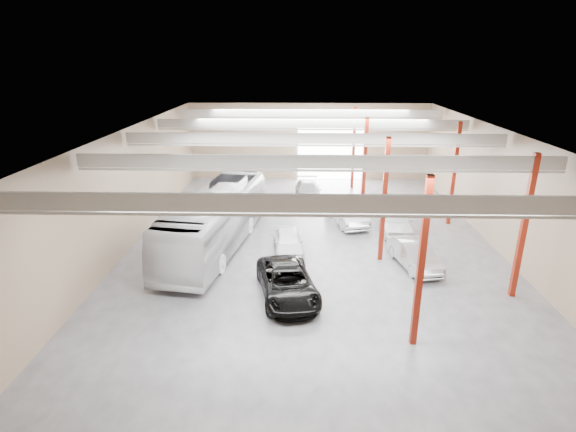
{
  "coord_description": "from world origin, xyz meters",
  "views": [
    {
      "loc": [
        -0.83,
        -25.53,
        10.92
      ],
      "look_at": [
        -1.48,
        -0.97,
        2.2
      ],
      "focal_mm": 28.0,
      "sensor_mm": 36.0,
      "label": 1
    }
  ],
  "objects_px": {
    "black_sedan": "(287,283)",
    "car_row_c": "(308,191)",
    "car_row_a": "(288,241)",
    "car_row_b": "(346,211)",
    "car_right_far": "(396,220)",
    "car_right_near": "(414,254)",
    "coach_bus": "(216,219)"
  },
  "relations": [
    {
      "from": "black_sedan",
      "to": "car_row_c",
      "type": "height_order",
      "value": "black_sedan"
    },
    {
      "from": "car_row_c",
      "to": "car_row_a",
      "type": "bearing_deg",
      "value": -99.21
    },
    {
      "from": "car_row_a",
      "to": "black_sedan",
      "type": "bearing_deg",
      "value": -95.08
    },
    {
      "from": "car_row_b",
      "to": "car_row_c",
      "type": "xyz_separation_m",
      "value": [
        -2.57,
        5.2,
        -0.11
      ]
    },
    {
      "from": "black_sedan",
      "to": "car_right_far",
      "type": "height_order",
      "value": "car_right_far"
    },
    {
      "from": "black_sedan",
      "to": "car_right_near",
      "type": "distance_m",
      "value": 7.72
    },
    {
      "from": "car_row_b",
      "to": "car_right_far",
      "type": "relative_size",
      "value": 1.08
    },
    {
      "from": "car_row_b",
      "to": "car_right_near",
      "type": "distance_m",
      "value": 7.55
    },
    {
      "from": "car_row_c",
      "to": "black_sedan",
      "type": "bearing_deg",
      "value": -96.48
    },
    {
      "from": "black_sedan",
      "to": "car_row_b",
      "type": "relative_size",
      "value": 1.06
    },
    {
      "from": "coach_bus",
      "to": "car_row_a",
      "type": "xyz_separation_m",
      "value": [
        4.33,
        -0.72,
        -1.09
      ]
    },
    {
      "from": "car_row_c",
      "to": "car_right_far",
      "type": "relative_size",
      "value": 1.07
    },
    {
      "from": "coach_bus",
      "to": "car_right_far",
      "type": "xyz_separation_m",
      "value": [
        11.29,
        2.78,
        -0.98
      ]
    },
    {
      "from": "coach_bus",
      "to": "car_row_b",
      "type": "relative_size",
      "value": 2.52
    },
    {
      "from": "black_sedan",
      "to": "car_row_a",
      "type": "bearing_deg",
      "value": 79.34
    },
    {
      "from": "car_row_c",
      "to": "car_right_far",
      "type": "xyz_separation_m",
      "value": [
        5.63,
        -6.9,
        0.07
      ]
    },
    {
      "from": "black_sedan",
      "to": "car_row_b",
      "type": "distance_m",
      "value": 11.08
    },
    {
      "from": "car_row_c",
      "to": "car_row_b",
      "type": "bearing_deg",
      "value": -65.6
    },
    {
      "from": "car_row_b",
      "to": "coach_bus",
      "type": "bearing_deg",
      "value": -165.43
    },
    {
      "from": "coach_bus",
      "to": "car_right_near",
      "type": "xyz_separation_m",
      "value": [
        11.29,
        -2.42,
        -1.07
      ]
    },
    {
      "from": "coach_bus",
      "to": "car_row_c",
      "type": "height_order",
      "value": "coach_bus"
    },
    {
      "from": "coach_bus",
      "to": "black_sedan",
      "type": "xyz_separation_m",
      "value": [
        4.42,
        -5.92,
        -1.03
      ]
    },
    {
      "from": "coach_bus",
      "to": "car_row_c",
      "type": "xyz_separation_m",
      "value": [
        5.66,
        9.68,
        -1.06
      ]
    },
    {
      "from": "coach_bus",
      "to": "car_row_b",
      "type": "bearing_deg",
      "value": 37.45
    },
    {
      "from": "car_row_a",
      "to": "car_right_far",
      "type": "distance_m",
      "value": 7.8
    },
    {
      "from": "coach_bus",
      "to": "car_row_b",
      "type": "xyz_separation_m",
      "value": [
        8.23,
        4.48,
        -0.95
      ]
    },
    {
      "from": "black_sedan",
      "to": "car_row_b",
      "type": "height_order",
      "value": "car_row_b"
    },
    {
      "from": "black_sedan",
      "to": "car_right_far",
      "type": "distance_m",
      "value": 11.09
    },
    {
      "from": "coach_bus",
      "to": "black_sedan",
      "type": "relative_size",
      "value": 2.37
    },
    {
      "from": "black_sedan",
      "to": "car_row_a",
      "type": "distance_m",
      "value": 5.2
    },
    {
      "from": "car_row_a",
      "to": "car_right_near",
      "type": "distance_m",
      "value": 7.17
    },
    {
      "from": "coach_bus",
      "to": "car_right_near",
      "type": "height_order",
      "value": "coach_bus"
    }
  ]
}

